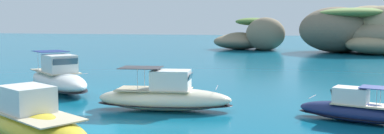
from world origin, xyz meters
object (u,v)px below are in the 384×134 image
Objects in this scene: motorboat_navy at (356,110)px; motorboat_cream at (165,97)px; motorboat_white at (58,79)px; motorboat_yellow at (32,124)px; islet_small at (252,38)px; islet_large at (366,32)px.

motorboat_cream reaches higher than motorboat_navy.
motorboat_yellow is (8.13, -12.85, -0.15)m from motorboat_white.
islet_small is 63.18m from motorboat_white.
motorboat_white is 12.05m from motorboat_cream.
motorboat_cream is (11.28, -4.23, -0.15)m from motorboat_white.
motorboat_yellow is (3.47, -75.84, -1.76)m from islet_small.
motorboat_white reaches higher than motorboat_cream.
motorboat_white is at bearing -115.13° from islet_large.
motorboat_cream is (-16.77, -64.05, -3.19)m from islet_large.
islet_large is at bearing 75.32° from motorboat_cream.
motorboat_white reaches higher than motorboat_yellow.
motorboat_cream is at bearing -104.68° from islet_large.
motorboat_yellow is at bearing -57.67° from motorboat_white.
islet_large is 1.74× the size of islet_small.
motorboat_yellow is at bearing -147.74° from motorboat_navy.
motorboat_cream is at bearing -84.38° from islet_small.
islet_small is at bearing 85.77° from motorboat_white.
islet_large reaches higher than islet_small.
motorboat_cream reaches higher than motorboat_yellow.
islet_small is 1.80× the size of motorboat_white.
motorboat_white is 15.21m from motorboat_yellow.
islet_small is at bearing 95.62° from motorboat_cream.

